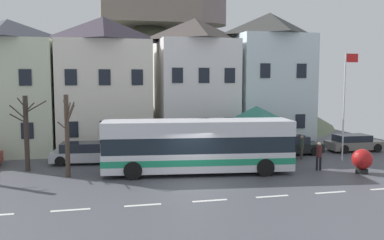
{
  "coord_description": "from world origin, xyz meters",
  "views": [
    {
      "loc": [
        -4.81,
        -20.35,
        5.45
      ],
      "look_at": [
        1.1,
        5.5,
        2.78
      ],
      "focal_mm": 38.81,
      "sensor_mm": 36.0,
      "label": 1
    }
  ],
  "objects_px": {
    "townhouse_00": "(10,87)",
    "parked_car_03": "(354,143)",
    "townhouse_03": "(269,79)",
    "parked_car_00": "(84,153)",
    "townhouse_02": "(195,83)",
    "public_bench": "(244,145)",
    "pedestrian_01": "(279,149)",
    "harbour_buoy": "(362,160)",
    "transit_bus": "(198,147)",
    "bus_shelter": "(256,115)",
    "pedestrian_00": "(319,154)",
    "bare_tree_00": "(26,131)",
    "hilltop_castle": "(150,67)",
    "flagpole": "(345,99)",
    "bare_tree_02": "(67,134)",
    "townhouse_01": "(104,84)",
    "pedestrian_02": "(302,147)",
    "parked_car_02": "(291,145)"
  },
  "relations": [
    {
      "from": "townhouse_03",
      "to": "pedestrian_00",
      "type": "relative_size",
      "value": 6.43
    },
    {
      "from": "townhouse_02",
      "to": "pedestrian_02",
      "type": "bearing_deg",
      "value": -50.05
    },
    {
      "from": "transit_bus",
      "to": "parked_car_00",
      "type": "xyz_separation_m",
      "value": [
        -6.49,
        4.4,
        -0.89
      ]
    },
    {
      "from": "townhouse_00",
      "to": "parked_car_03",
      "type": "height_order",
      "value": "townhouse_00"
    },
    {
      "from": "hilltop_castle",
      "to": "pedestrian_01",
      "type": "height_order",
      "value": "hilltop_castle"
    },
    {
      "from": "pedestrian_00",
      "to": "bare_tree_02",
      "type": "height_order",
      "value": "bare_tree_02"
    },
    {
      "from": "public_bench",
      "to": "hilltop_castle",
      "type": "bearing_deg",
      "value": 100.56
    },
    {
      "from": "bus_shelter",
      "to": "pedestrian_01",
      "type": "distance_m",
      "value": 3.09
    },
    {
      "from": "townhouse_03",
      "to": "bus_shelter",
      "type": "distance_m",
      "value": 6.73
    },
    {
      "from": "pedestrian_01",
      "to": "pedestrian_02",
      "type": "height_order",
      "value": "pedestrian_02"
    },
    {
      "from": "townhouse_02",
      "to": "flagpole",
      "type": "xyz_separation_m",
      "value": [
        8.31,
        -7.93,
        -0.95
      ]
    },
    {
      "from": "townhouse_01",
      "to": "parked_car_03",
      "type": "bearing_deg",
      "value": -14.94
    },
    {
      "from": "pedestrian_02",
      "to": "bare_tree_02",
      "type": "height_order",
      "value": "bare_tree_02"
    },
    {
      "from": "bare_tree_02",
      "to": "townhouse_03",
      "type": "bearing_deg",
      "value": 28.73
    },
    {
      "from": "pedestrian_02",
      "to": "harbour_buoy",
      "type": "height_order",
      "value": "pedestrian_02"
    },
    {
      "from": "transit_bus",
      "to": "bus_shelter",
      "type": "relative_size",
      "value": 3.06
    },
    {
      "from": "bus_shelter",
      "to": "bare_tree_00",
      "type": "relative_size",
      "value": 0.81
    },
    {
      "from": "pedestrian_01",
      "to": "public_bench",
      "type": "relative_size",
      "value": 0.94
    },
    {
      "from": "pedestrian_00",
      "to": "bare_tree_00",
      "type": "relative_size",
      "value": 0.38
    },
    {
      "from": "townhouse_00",
      "to": "bare_tree_00",
      "type": "height_order",
      "value": "townhouse_00"
    },
    {
      "from": "parked_car_03",
      "to": "public_bench",
      "type": "bearing_deg",
      "value": 168.84
    },
    {
      "from": "transit_bus",
      "to": "pedestrian_01",
      "type": "xyz_separation_m",
      "value": [
        5.8,
        1.62,
        -0.61
      ]
    },
    {
      "from": "pedestrian_00",
      "to": "parked_car_02",
      "type": "bearing_deg",
      "value": 81.53
    },
    {
      "from": "hilltop_castle",
      "to": "flagpole",
      "type": "distance_m",
      "value": 28.85
    },
    {
      "from": "pedestrian_01",
      "to": "bare_tree_02",
      "type": "bearing_deg",
      "value": -176.14
    },
    {
      "from": "bare_tree_02",
      "to": "townhouse_01",
      "type": "bearing_deg",
      "value": 75.8
    },
    {
      "from": "pedestrian_01",
      "to": "harbour_buoy",
      "type": "height_order",
      "value": "pedestrian_01"
    },
    {
      "from": "bare_tree_02",
      "to": "public_bench",
      "type": "bearing_deg",
      "value": 24.15
    },
    {
      "from": "pedestrian_00",
      "to": "pedestrian_02",
      "type": "relative_size",
      "value": 1.03
    },
    {
      "from": "townhouse_02",
      "to": "flagpole",
      "type": "height_order",
      "value": "townhouse_02"
    },
    {
      "from": "townhouse_03",
      "to": "public_bench",
      "type": "distance_m",
      "value": 6.59
    },
    {
      "from": "flagpole",
      "to": "pedestrian_00",
      "type": "bearing_deg",
      "value": -143.51
    },
    {
      "from": "hilltop_castle",
      "to": "townhouse_02",
      "type": "bearing_deg",
      "value": -86.59
    },
    {
      "from": "transit_bus",
      "to": "bare_tree_02",
      "type": "height_order",
      "value": "bare_tree_02"
    },
    {
      "from": "townhouse_03",
      "to": "flagpole",
      "type": "distance_m",
      "value": 8.15
    },
    {
      "from": "townhouse_03",
      "to": "pedestrian_00",
      "type": "xyz_separation_m",
      "value": [
        -1.08,
        -10.1,
        -4.41
      ]
    },
    {
      "from": "townhouse_00",
      "to": "bare_tree_02",
      "type": "relative_size",
      "value": 2.13
    },
    {
      "from": "flagpole",
      "to": "harbour_buoy",
      "type": "xyz_separation_m",
      "value": [
        -1.13,
        -3.61,
        -3.35
      ]
    },
    {
      "from": "pedestrian_02",
      "to": "public_bench",
      "type": "relative_size",
      "value": 0.94
    },
    {
      "from": "harbour_buoy",
      "to": "townhouse_00",
      "type": "bearing_deg",
      "value": 150.31
    },
    {
      "from": "townhouse_02",
      "to": "bus_shelter",
      "type": "height_order",
      "value": "townhouse_02"
    },
    {
      "from": "parked_car_03",
      "to": "pedestrian_00",
      "type": "xyz_separation_m",
      "value": [
        -5.97,
        -5.37,
        0.35
      ]
    },
    {
      "from": "townhouse_02",
      "to": "public_bench",
      "type": "distance_m",
      "value": 6.34
    },
    {
      "from": "townhouse_01",
      "to": "townhouse_02",
      "type": "distance_m",
      "value": 7.08
    },
    {
      "from": "townhouse_03",
      "to": "parked_car_00",
      "type": "height_order",
      "value": "townhouse_03"
    },
    {
      "from": "flagpole",
      "to": "pedestrian_02",
      "type": "bearing_deg",
      "value": 158.16
    },
    {
      "from": "townhouse_01",
      "to": "townhouse_03",
      "type": "relative_size",
      "value": 0.93
    },
    {
      "from": "parked_car_00",
      "to": "pedestrian_02",
      "type": "xyz_separation_m",
      "value": [
        14.32,
        -1.93,
        0.2
      ]
    },
    {
      "from": "parked_car_03",
      "to": "transit_bus",
      "type": "bearing_deg",
      "value": -160.2
    },
    {
      "from": "parked_car_00",
      "to": "bare_tree_00",
      "type": "height_order",
      "value": "bare_tree_00"
    }
  ]
}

